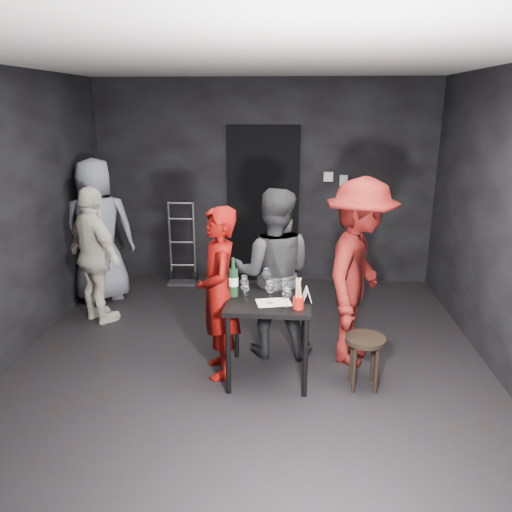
# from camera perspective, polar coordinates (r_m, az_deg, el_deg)

# --- Properties ---
(floor) EXTENTS (4.50, 5.00, 0.02)m
(floor) POSITION_cam_1_polar(r_m,az_deg,el_deg) (4.80, -0.92, -12.42)
(floor) COLOR black
(floor) RESTS_ON ground
(ceiling) EXTENTS (4.50, 5.00, 0.02)m
(ceiling) POSITION_cam_1_polar(r_m,az_deg,el_deg) (4.20, -1.10, 21.65)
(ceiling) COLOR silver
(ceiling) RESTS_ON ground
(wall_back) EXTENTS (4.50, 0.04, 2.70)m
(wall_back) POSITION_cam_1_polar(r_m,az_deg,el_deg) (6.76, 0.91, 8.35)
(wall_back) COLOR black
(wall_back) RESTS_ON ground
(wall_front) EXTENTS (4.50, 0.04, 2.70)m
(wall_front) POSITION_cam_1_polar(r_m,az_deg,el_deg) (1.98, -7.65, -13.51)
(wall_front) COLOR black
(wall_front) RESTS_ON ground
(doorway) EXTENTS (0.95, 0.10, 2.10)m
(doorway) POSITION_cam_1_polar(r_m,az_deg,el_deg) (6.75, 0.87, 5.76)
(doorway) COLOR black
(doorway) RESTS_ON ground
(wallbox_upper) EXTENTS (0.12, 0.06, 0.12)m
(wallbox_upper) POSITION_cam_1_polar(r_m,az_deg,el_deg) (6.70, 8.26, 8.97)
(wallbox_upper) COLOR #B7B7B2
(wallbox_upper) RESTS_ON wall_back
(wallbox_lower) EXTENTS (0.10, 0.06, 0.14)m
(wallbox_lower) POSITION_cam_1_polar(r_m,az_deg,el_deg) (6.72, 9.96, 8.49)
(wallbox_lower) COLOR #B7B7B2
(wallbox_lower) RESTS_ON wall_back
(hand_truck) EXTENTS (0.38, 0.32, 1.12)m
(hand_truck) POSITION_cam_1_polar(r_m,az_deg,el_deg) (6.94, -8.37, -1.30)
(hand_truck) COLOR #B2B2B7
(hand_truck) RESTS_ON floor
(tasting_table) EXTENTS (0.72, 0.72, 0.75)m
(tasting_table) POSITION_cam_1_polar(r_m,az_deg,el_deg) (4.37, 1.45, -6.01)
(tasting_table) COLOR black
(tasting_table) RESTS_ON floor
(stool) EXTENTS (0.34, 0.34, 0.47)m
(stool) POSITION_cam_1_polar(r_m,az_deg,el_deg) (4.40, 12.34, -10.20)
(stool) COLOR #392A1C
(stool) RESTS_ON floor
(server_red) EXTENTS (0.52, 0.66, 1.58)m
(server_red) POSITION_cam_1_polar(r_m,az_deg,el_deg) (4.38, -4.30, -4.03)
(server_red) COLOR #740705
(server_red) RESTS_ON floor
(woman_black) EXTENTS (0.88, 0.51, 1.77)m
(woman_black) POSITION_cam_1_polar(r_m,az_deg,el_deg) (4.72, 2.01, -1.19)
(woman_black) COLOR #29292A
(woman_black) RESTS_ON floor
(man_maroon) EXTENTS (1.02, 1.45, 2.04)m
(man_maroon) POSITION_cam_1_polar(r_m,az_deg,el_deg) (4.62, 11.75, -0.18)
(man_maroon) COLOR #60110E
(man_maroon) RESTS_ON floor
(bystander_cream) EXTENTS (0.99, 0.91, 1.57)m
(bystander_cream) POSITION_cam_1_polar(r_m,az_deg,el_deg) (5.73, -17.92, 0.16)
(bystander_cream) COLOR #EEE5CF
(bystander_cream) RESTS_ON floor
(bystander_grey) EXTENTS (1.15, 0.90, 2.08)m
(bystander_grey) POSITION_cam_1_polar(r_m,az_deg,el_deg) (6.35, -17.72, 4.14)
(bystander_grey) COLOR slate
(bystander_grey) RESTS_ON floor
(tasting_mat) EXTENTS (0.32, 0.25, 0.00)m
(tasting_mat) POSITION_cam_1_polar(r_m,az_deg,el_deg) (4.23, 2.02, -5.32)
(tasting_mat) COLOR white
(tasting_mat) RESTS_ON tasting_table
(wine_glass_a) EXTENTS (0.08, 0.08, 0.18)m
(wine_glass_a) POSITION_cam_1_polar(r_m,az_deg,el_deg) (4.24, -1.23, -4.00)
(wine_glass_a) COLOR white
(wine_glass_a) RESTS_ON tasting_table
(wine_glass_b) EXTENTS (0.08, 0.08, 0.19)m
(wine_glass_b) POSITION_cam_1_polar(r_m,az_deg,el_deg) (4.37, -1.33, -3.25)
(wine_glass_b) COLOR white
(wine_glass_b) RESTS_ON tasting_table
(wine_glass_c) EXTENTS (0.10, 0.10, 0.22)m
(wine_glass_c) POSITION_cam_1_polar(r_m,az_deg,el_deg) (4.47, 1.20, -2.57)
(wine_glass_c) COLOR white
(wine_glass_c) RESTS_ON tasting_table
(wine_glass_d) EXTENTS (0.11, 0.11, 0.22)m
(wine_glass_d) POSITION_cam_1_polar(r_m,az_deg,el_deg) (4.17, 1.65, -4.03)
(wine_glass_d) COLOR white
(wine_glass_d) RESTS_ON tasting_table
(wine_glass_e) EXTENTS (0.09, 0.09, 0.20)m
(wine_glass_e) POSITION_cam_1_polar(r_m,az_deg,el_deg) (4.09, 3.56, -4.69)
(wine_glass_e) COLOR white
(wine_glass_e) RESTS_ON tasting_table
(wine_glass_f) EXTENTS (0.08, 0.08, 0.19)m
(wine_glass_f) POSITION_cam_1_polar(r_m,az_deg,el_deg) (4.29, 3.20, -3.68)
(wine_glass_f) COLOR white
(wine_glass_f) RESTS_ON tasting_table
(wine_bottle) EXTENTS (0.08, 0.08, 0.35)m
(wine_bottle) POSITION_cam_1_polar(r_m,az_deg,el_deg) (4.34, -2.60, -2.91)
(wine_bottle) COLOR black
(wine_bottle) RESTS_ON tasting_table
(breadstick_cup) EXTENTS (0.09, 0.09, 0.28)m
(breadstick_cup) POSITION_cam_1_polar(r_m,az_deg,el_deg) (4.08, 4.88, -4.36)
(breadstick_cup) COLOR #9F120C
(breadstick_cup) RESTS_ON tasting_table
(reserved_card) EXTENTS (0.10, 0.15, 0.11)m
(reserved_card) POSITION_cam_1_polar(r_m,az_deg,el_deg) (4.28, 5.61, -4.37)
(reserved_card) COLOR white
(reserved_card) RESTS_ON tasting_table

